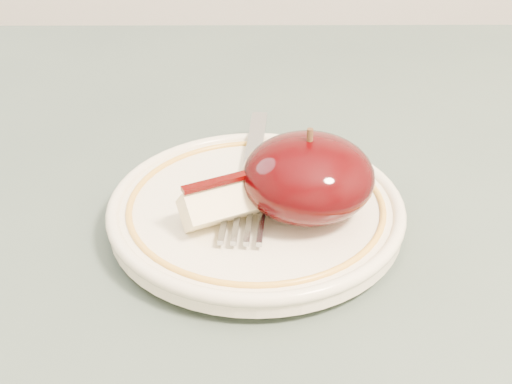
{
  "coord_description": "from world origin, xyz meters",
  "views": [
    {
      "loc": [
        0.1,
        -0.35,
        1.03
      ],
      "look_at": [
        0.11,
        0.05,
        0.78
      ],
      "focal_mm": 50.0,
      "sensor_mm": 36.0,
      "label": 1
    }
  ],
  "objects_px": {
    "plate": "(256,210)",
    "table": "(101,371)",
    "apple_half": "(308,177)",
    "fork": "(251,174)"
  },
  "relations": [
    {
      "from": "table",
      "to": "apple_half",
      "type": "bearing_deg",
      "value": 15.6
    },
    {
      "from": "apple_half",
      "to": "plate",
      "type": "bearing_deg",
      "value": 166.08
    },
    {
      "from": "apple_half",
      "to": "fork",
      "type": "relative_size",
      "value": 0.48
    },
    {
      "from": "fork",
      "to": "apple_half",
      "type": "bearing_deg",
      "value": -132.97
    },
    {
      "from": "plate",
      "to": "table",
      "type": "bearing_deg",
      "value": -156.17
    },
    {
      "from": "table",
      "to": "plate",
      "type": "relative_size",
      "value": 4.55
    },
    {
      "from": "apple_half",
      "to": "fork",
      "type": "xyz_separation_m",
      "value": [
        -0.04,
        0.04,
        -0.02
      ]
    },
    {
      "from": "plate",
      "to": "fork",
      "type": "bearing_deg",
      "value": 96.42
    },
    {
      "from": "table",
      "to": "plate",
      "type": "height_order",
      "value": "plate"
    },
    {
      "from": "table",
      "to": "plate",
      "type": "distance_m",
      "value": 0.15
    }
  ]
}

